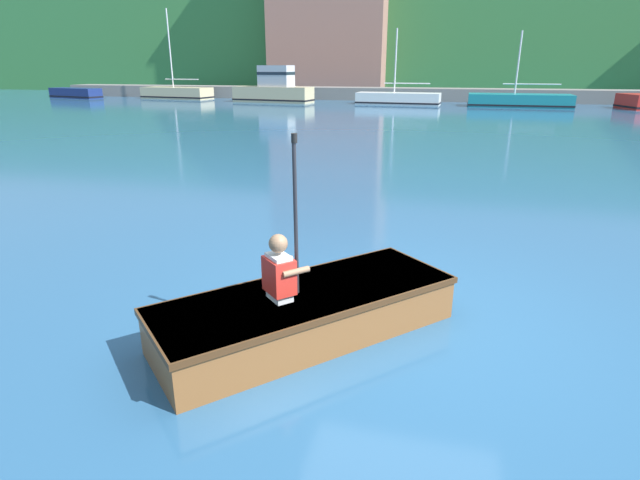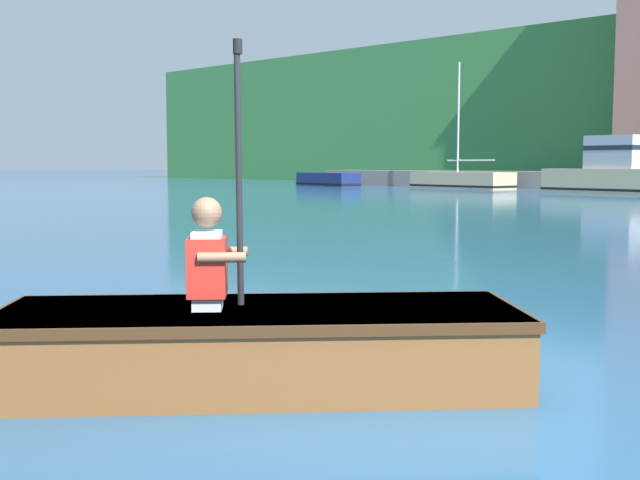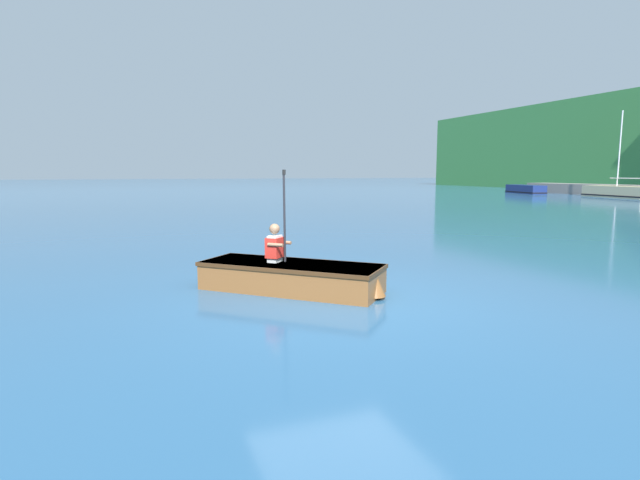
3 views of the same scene
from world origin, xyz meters
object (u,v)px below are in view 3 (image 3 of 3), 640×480
at_px(moored_boat_outer_slip_west, 619,192).
at_px(person_paddler, 275,244).
at_px(moored_boat_dock_east_inner, 525,190).
at_px(rowboat_foreground, 293,275).

distance_m(moored_boat_outer_slip_west, person_paddler, 38.38).
distance_m(moored_boat_dock_east_inner, person_paddler, 42.26).
bearing_deg(rowboat_foreground, moored_boat_dock_east_inner, 132.05).
height_order(moored_boat_outer_slip_west, person_paddler, moored_boat_outer_slip_west).
xyz_separation_m(moored_boat_dock_east_inner, moored_boat_outer_slip_west, (8.32, 1.31, 0.07)).
height_order(moored_boat_dock_east_inner, moored_boat_outer_slip_west, moored_boat_outer_slip_west).
distance_m(moored_boat_dock_east_inner, moored_boat_outer_slip_west, 8.42).
distance_m(rowboat_foreground, person_paddler, 0.58).
height_order(moored_boat_dock_east_inner, person_paddler, person_paddler).
bearing_deg(person_paddler, rowboat_foreground, 46.72).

